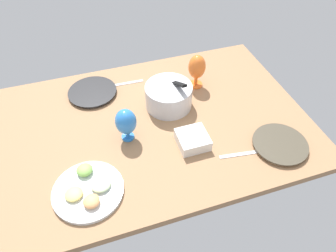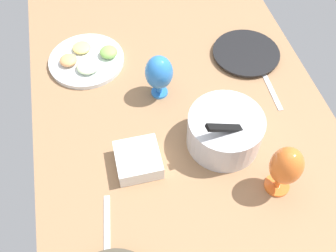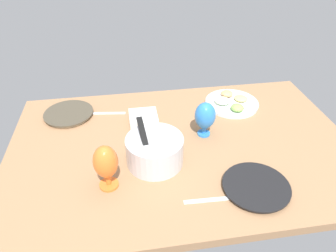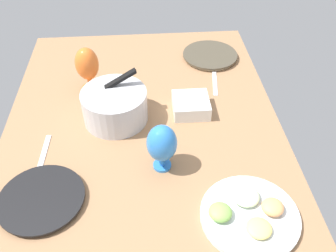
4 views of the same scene
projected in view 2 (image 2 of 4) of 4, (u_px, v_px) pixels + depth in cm
name	position (u px, v px, depth cm)	size (l,w,h in cm)	color
ground_plane	(183.00, 118.00, 137.16)	(160.00, 104.00, 4.00)	#99704C
dinner_plate_left	(246.00, 53.00, 152.27)	(26.53, 26.53, 1.92)	#4C4C51
mixing_bowl	(225.00, 130.00, 123.52)	(24.38, 24.38, 18.62)	silver
fruit_platter	(87.00, 60.00, 149.46)	(29.28, 29.28, 5.32)	silver
hurricane_glass_orange	(286.00, 167.00, 109.50)	(9.51, 9.51, 19.64)	orange
hurricane_glass_blue	(159.00, 73.00, 132.94)	(9.88, 9.88, 17.56)	#2F7CD3
square_bowl_white	(138.00, 159.00, 121.21)	(13.93, 13.93, 5.68)	white
fork_by_left_plate	(272.00, 91.00, 141.60)	(18.00, 1.80, 0.60)	silver
fork_by_right_plate	(107.00, 224.00, 111.76)	(18.00, 1.80, 0.60)	silver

